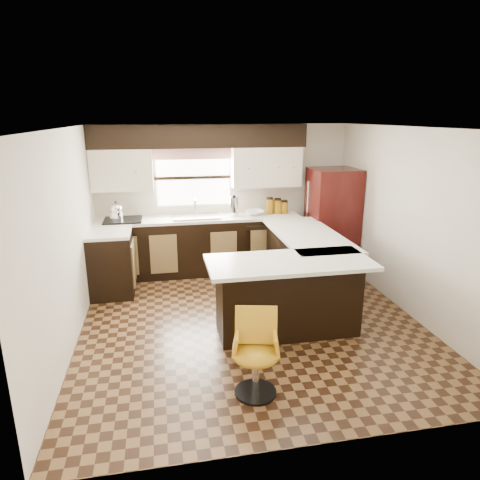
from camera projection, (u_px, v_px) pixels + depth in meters
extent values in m
plane|color=#49301A|center=(250.00, 321.00, 5.48)|extent=(4.40, 4.40, 0.00)
plane|color=silver|center=(252.00, 128.00, 4.81)|extent=(4.40, 4.40, 0.00)
plane|color=beige|center=(224.00, 197.00, 7.22)|extent=(4.40, 0.00, 4.40)
plane|color=beige|center=(316.00, 309.00, 3.07)|extent=(4.40, 0.00, 4.40)
plane|color=beige|center=(68.00, 240.00, 4.77)|extent=(0.00, 4.40, 4.40)
plane|color=beige|center=(410.00, 223.00, 5.52)|extent=(0.00, 4.40, 4.40)
cube|color=black|center=(200.00, 246.00, 7.07)|extent=(3.30, 0.60, 0.90)
cube|color=black|center=(112.00, 264.00, 6.21)|extent=(0.60, 0.70, 0.90)
cube|color=silver|center=(199.00, 218.00, 6.93)|extent=(3.30, 0.60, 0.04)
cube|color=silver|center=(109.00, 233.00, 6.08)|extent=(0.60, 0.70, 0.04)
cube|color=black|center=(200.00, 136.00, 6.70)|extent=(3.40, 0.35, 0.36)
cube|color=beige|center=(122.00, 170.00, 6.62)|extent=(0.94, 0.35, 0.64)
cube|color=beige|center=(266.00, 167.00, 7.03)|extent=(1.14, 0.35, 0.64)
cube|color=white|center=(194.00, 178.00, 7.01)|extent=(1.20, 0.02, 0.90)
cube|color=#D19B93|center=(193.00, 154.00, 6.87)|extent=(1.30, 0.06, 0.18)
cube|color=#B2B2B7|center=(196.00, 217.00, 6.90)|extent=(0.75, 0.45, 0.03)
cube|color=black|center=(263.00, 249.00, 6.98)|extent=(0.58, 0.03, 0.78)
cube|color=black|center=(123.00, 220.00, 6.69)|extent=(0.58, 0.50, 0.02)
cube|color=black|center=(303.00, 267.00, 6.11)|extent=(0.60, 1.95, 0.90)
cube|color=black|center=(288.00, 297.00, 5.09)|extent=(1.65, 0.60, 0.90)
cube|color=silver|center=(308.00, 235.00, 5.98)|extent=(0.84, 1.95, 0.04)
cube|color=silver|center=(289.00, 262.00, 4.87)|extent=(1.89, 0.84, 0.04)
cube|color=#340A08|center=(332.00, 221.00, 7.06)|extent=(0.73, 0.71, 1.71)
cylinder|color=silver|center=(234.00, 207.00, 6.99)|extent=(0.15, 0.15, 0.31)
imported|color=white|center=(254.00, 213.00, 7.08)|extent=(0.34, 0.34, 0.07)
cylinder|color=brown|center=(270.00, 207.00, 7.12)|extent=(0.13, 0.13, 0.25)
cylinder|color=brown|center=(278.00, 207.00, 7.15)|extent=(0.13, 0.13, 0.23)
cylinder|color=brown|center=(284.00, 208.00, 7.18)|extent=(0.12, 0.12, 0.19)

